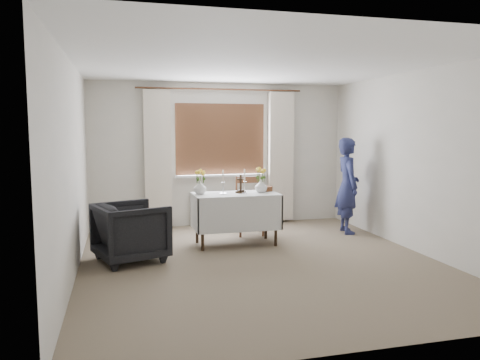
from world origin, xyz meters
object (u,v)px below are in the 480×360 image
(armchair, at_px, (131,232))
(flower_vase_right, at_px, (261,186))
(altar_table, at_px, (236,219))
(flower_vase_left, at_px, (200,187))
(person, at_px, (348,186))
(wooden_cross, at_px, (241,184))
(wooden_chair, at_px, (250,206))

(armchair, bearing_deg, flower_vase_right, -94.05)
(altar_table, distance_m, flower_vase_left, 0.71)
(altar_table, distance_m, person, 2.03)
(flower_vase_right, bearing_deg, altar_table, -178.29)
(armchair, distance_m, person, 3.60)
(altar_table, distance_m, armchair, 1.60)
(flower_vase_left, relative_size, flower_vase_right, 1.00)
(person, xyz_separation_m, wooden_cross, (-1.88, -0.29, 0.12))
(person, relative_size, flower_vase_left, 8.13)
(wooden_chair, bearing_deg, person, -5.49)
(armchair, height_order, wooden_cross, wooden_cross)
(wooden_chair, relative_size, person, 0.60)
(person, bearing_deg, flower_vase_right, 109.52)
(wooden_chair, relative_size, armchair, 1.11)
(wooden_chair, distance_m, wooden_cross, 0.77)
(wooden_chair, xyz_separation_m, flower_vase_left, (-0.89, -0.52, 0.39))
(wooden_cross, bearing_deg, flower_vase_left, 154.18)
(flower_vase_left, bearing_deg, wooden_chair, 30.18)
(armchair, xyz_separation_m, flower_vase_left, (1.00, 0.57, 0.48))
(armchair, bearing_deg, flower_vase_left, -79.35)
(wooden_chair, bearing_deg, wooden_cross, -113.43)
(person, bearing_deg, wooden_cross, 107.11)
(armchair, height_order, flower_vase_left, flower_vase_left)
(altar_table, relative_size, wooden_chair, 1.33)
(wooden_chair, distance_m, armchair, 2.19)
(altar_table, xyz_separation_m, flower_vase_right, (0.39, 0.01, 0.48))
(altar_table, relative_size, wooden_cross, 4.57)
(wooden_chair, height_order, flower_vase_left, flower_vase_left)
(person, xyz_separation_m, flower_vase_left, (-2.48, -0.25, 0.08))
(person, relative_size, flower_vase_right, 8.10)
(wooden_cross, distance_m, flower_vase_right, 0.31)
(armchair, bearing_deg, person, -95.75)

